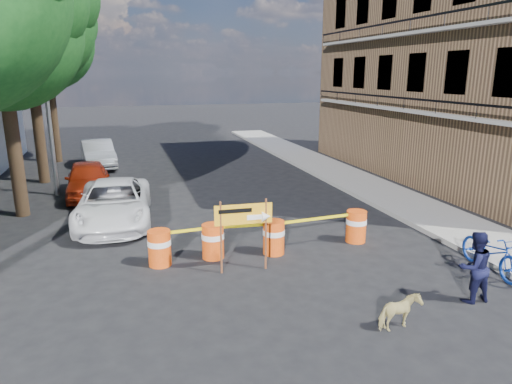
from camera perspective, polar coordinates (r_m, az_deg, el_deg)
ground at (r=10.91m, az=3.60°, el=-10.54°), size 120.00×120.00×0.00m
sidewalk_east at (r=18.62m, az=15.29°, el=-0.05°), size 2.40×40.00×0.15m
apartment_building at (r=23.20m, az=26.45°, el=16.58°), size 8.00×16.00×12.00m
tree_mid_a at (r=16.64m, az=-29.36°, el=17.60°), size 5.25×5.00×8.68m
tree_mid_b at (r=21.61m, az=-26.70°, el=18.71°), size 5.67×5.40×9.62m
tree_far at (r=26.51m, az=-24.75°, el=16.80°), size 5.04×4.80×8.84m
streetlamp at (r=18.92m, az=-24.71°, el=12.57°), size 1.25×0.18×8.00m
barrel_far_left at (r=11.59m, az=-11.97°, el=-6.76°), size 0.58×0.58×0.90m
barrel_mid_left at (r=11.82m, az=-5.41°, el=-6.05°), size 0.58×0.58×0.90m
barrel_mid_right at (r=12.05m, az=2.23°, el=-5.59°), size 0.58×0.58×0.90m
barrel_far_right at (r=13.18m, az=12.40°, el=-4.12°), size 0.58×0.58×0.90m
detour_sign at (r=10.76m, az=-0.66°, el=-3.43°), size 1.38×0.27×1.78m
pedestrian at (r=10.54m, az=25.63°, el=-8.43°), size 0.75×0.59×1.53m
bicycle at (r=12.13m, az=27.59°, el=-4.55°), size 0.76×1.09×1.99m
dog at (r=9.13m, az=17.51°, el=-14.16°), size 0.87×0.50×0.69m
suv_white at (r=15.07m, az=-17.32°, el=-1.31°), size 2.49×4.90×1.33m
sedan_red at (r=18.72m, az=-20.28°, el=1.50°), size 1.77×4.00×1.34m
sedan_silver at (r=24.50m, az=-19.15°, el=4.55°), size 1.95×4.25×1.35m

